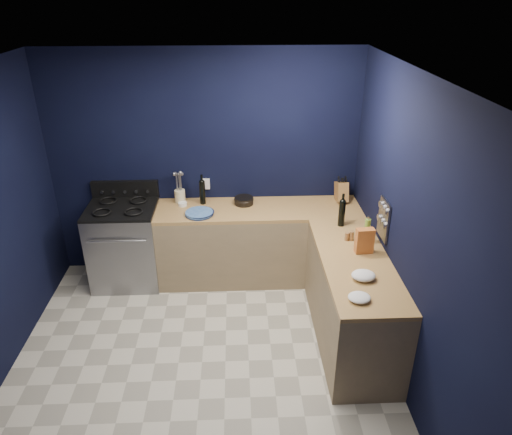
{
  "coord_description": "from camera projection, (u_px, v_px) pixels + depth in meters",
  "views": [
    {
      "loc": [
        0.36,
        -3.36,
        3.18
      ],
      "look_at": [
        0.55,
        1.0,
        1.0
      ],
      "focal_mm": 33.17,
      "sensor_mm": 36.0,
      "label": 1
    }
  ],
  "objects": [
    {
      "name": "towel_front",
      "position": [
        364.0,
        275.0,
        4.03
      ],
      "size": [
        0.26,
        0.24,
        0.07
      ],
      "primitive_type": "ellipsoid",
      "rotation": [
        0.0,
        0.0,
        -0.41
      ],
      "color": "white",
      "rests_on": "top_right"
    },
    {
      "name": "cab_back",
      "position": [
        259.0,
        244.0,
        5.53
      ],
      "size": [
        2.3,
        0.63,
        0.86
      ],
      "primitive_type": "cube",
      "color": "#8B7453",
      "rests_on": "floor"
    },
    {
      "name": "top_right",
      "position": [
        356.0,
        262.0,
        4.33
      ],
      "size": [
        0.63,
        1.67,
        0.04
      ],
      "primitive_type": "cube",
      "color": "brown",
      "rests_on": "cab_right"
    },
    {
      "name": "plate_stack",
      "position": [
        199.0,
        213.0,
        5.15
      ],
      "size": [
        0.31,
        0.31,
        0.04
      ],
      "primitive_type": "cylinder",
      "rotation": [
        0.0,
        0.0,
        0.01
      ],
      "color": "#2D5A9E",
      "rests_on": "top_back"
    },
    {
      "name": "wall_outlet",
      "position": [
        206.0,
        184.0,
        5.48
      ],
      "size": [
        0.09,
        0.02,
        0.13
      ],
      "primitive_type": "cube",
      "color": "white",
      "rests_on": "wall_back"
    },
    {
      "name": "spice_jar_far",
      "position": [
        347.0,
        236.0,
        4.64
      ],
      "size": [
        0.05,
        0.05,
        0.08
      ],
      "primitive_type": "cylinder",
      "rotation": [
        0.0,
        0.0,
        -0.2
      ],
      "color": "olive",
      "rests_on": "top_right"
    },
    {
      "name": "ramekin",
      "position": [
        183.0,
        204.0,
        5.37
      ],
      "size": [
        0.1,
        0.1,
        0.04
      ],
      "primitive_type": "cylinder",
      "rotation": [
        0.0,
        0.0,
        0.03
      ],
      "color": "white",
      "rests_on": "top_back"
    },
    {
      "name": "wall_back",
      "position": [
        205.0,
        165.0,
        5.4
      ],
      "size": [
        3.5,
        0.02,
        2.6
      ],
      "primitive_type": "cube",
      "color": "black",
      "rests_on": "ground"
    },
    {
      "name": "oil_bottle",
      "position": [
        367.0,
        230.0,
        4.58
      ],
      "size": [
        0.06,
        0.06,
        0.24
      ],
      "primitive_type": "cylinder",
      "rotation": [
        0.0,
        0.0,
        -0.09
      ],
      "color": "#7AA534",
      "rests_on": "top_right"
    },
    {
      "name": "wine_bottle_right",
      "position": [
        342.0,
        213.0,
        4.88
      ],
      "size": [
        0.07,
        0.07,
        0.28
      ],
      "primitive_type": "cylinder",
      "rotation": [
        0.0,
        0.0,
        0.03
      ],
      "color": "black",
      "rests_on": "top_right"
    },
    {
      "name": "cab_right",
      "position": [
        351.0,
        302.0,
        4.53
      ],
      "size": [
        0.63,
        1.67,
        0.86
      ],
      "primitive_type": "cube",
      "color": "#8B7453",
      "rests_on": "floor"
    },
    {
      "name": "floor",
      "position": [
        202.0,
        363.0,
        4.42
      ],
      "size": [
        3.5,
        3.5,
        0.02
      ],
      "primitive_type": "cube",
      "color": "beige",
      "rests_on": "ground"
    },
    {
      "name": "utensil_crock",
      "position": [
        180.0,
        196.0,
        5.42
      ],
      "size": [
        0.13,
        0.13,
        0.15
      ],
      "primitive_type": "cylinder",
      "rotation": [
        0.0,
        0.0,
        -0.08
      ],
      "color": "beige",
      "rests_on": "top_back"
    },
    {
      "name": "spice_panel",
      "position": [
        384.0,
        219.0,
        4.45
      ],
      "size": [
        0.02,
        0.28,
        0.38
      ],
      "primitive_type": "cube",
      "color": "gray",
      "rests_on": "wall_right"
    },
    {
      "name": "lemon_basket",
      "position": [
        244.0,
        201.0,
        5.4
      ],
      "size": [
        0.27,
        0.27,
        0.08
      ],
      "primitive_type": "cylinder",
      "rotation": [
        0.0,
        0.0,
        -0.33
      ],
      "color": "black",
      "rests_on": "top_back"
    },
    {
      "name": "spice_jar_near",
      "position": [
        352.0,
        236.0,
        4.64
      ],
      "size": [
        0.05,
        0.05,
        0.1
      ],
      "primitive_type": "cylinder",
      "rotation": [
        0.0,
        0.0,
        0.22
      ],
      "color": "olive",
      "rests_on": "top_right"
    },
    {
      "name": "towel_end",
      "position": [
        359.0,
        297.0,
        3.77
      ],
      "size": [
        0.23,
        0.22,
        0.05
      ],
      "primitive_type": "ellipsoid",
      "rotation": [
        0.0,
        0.0,
        -0.38
      ],
      "color": "white",
      "rests_on": "top_right"
    },
    {
      "name": "wall_right",
      "position": [
        408.0,
        236.0,
        3.9
      ],
      "size": [
        0.02,
        3.5,
        2.6
      ],
      "primitive_type": "cube",
      "color": "black",
      "rests_on": "ground"
    },
    {
      "name": "backguard",
      "position": [
        125.0,
        189.0,
        5.45
      ],
      "size": [
        0.76,
        0.06,
        0.2
      ],
      "primitive_type": "cube",
      "color": "black",
      "rests_on": "gas_range"
    },
    {
      "name": "knife_block",
      "position": [
        341.0,
        192.0,
        5.45
      ],
      "size": [
        0.13,
        0.27,
        0.28
      ],
      "primitive_type": "cube",
      "rotation": [
        -0.31,
        0.0,
        0.03
      ],
      "color": "brown",
      "rests_on": "top_back"
    },
    {
      "name": "wall_front",
      "position": [
        167.0,
        421.0,
        2.26
      ],
      "size": [
        3.5,
        0.02,
        2.6
      ],
      "primitive_type": "cube",
      "color": "black",
      "rests_on": "ground"
    },
    {
      "name": "cooktop",
      "position": [
        121.0,
        208.0,
        5.23
      ],
      "size": [
        0.76,
        0.66,
        0.03
      ],
      "primitive_type": "cube",
      "color": "black",
      "rests_on": "gas_range"
    },
    {
      "name": "crouton_bag",
      "position": [
        365.0,
        241.0,
        4.4
      ],
      "size": [
        0.17,
        0.09,
        0.25
      ],
      "primitive_type": "cube",
      "rotation": [
        0.0,
        0.0,
        0.07
      ],
      "color": "#A13922",
      "rests_on": "top_right"
    },
    {
      "name": "top_back",
      "position": [
        259.0,
        210.0,
        5.33
      ],
      "size": [
        2.3,
        0.63,
        0.04
      ],
      "primitive_type": "cube",
      "color": "brown",
      "rests_on": "cab_back"
    },
    {
      "name": "wine_bottle_back",
      "position": [
        202.0,
        193.0,
        5.37
      ],
      "size": [
        0.08,
        0.08,
        0.27
      ],
      "primitive_type": "cylinder",
      "rotation": [
        0.0,
        0.0,
        0.22
      ],
      "color": "black",
      "rests_on": "top_back"
    },
    {
      "name": "gas_range",
      "position": [
        126.0,
        246.0,
        5.44
      ],
      "size": [
        0.76,
        0.66,
        0.92
      ],
      "primitive_type": "cube",
      "color": "gray",
      "rests_on": "floor"
    },
    {
      "name": "ceiling",
      "position": [
        183.0,
        75.0,
        3.25
      ],
      "size": [
        3.5,
        3.5,
        0.02
      ],
      "primitive_type": "cube",
      "color": "silver",
      "rests_on": "ground"
    },
    {
      "name": "oven_door",
      "position": [
        120.0,
        261.0,
        5.16
      ],
      "size": [
        0.59,
        0.02,
        0.42
      ],
      "primitive_type": "cube",
      "color": "black",
      "rests_on": "gas_range"
    }
  ]
}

